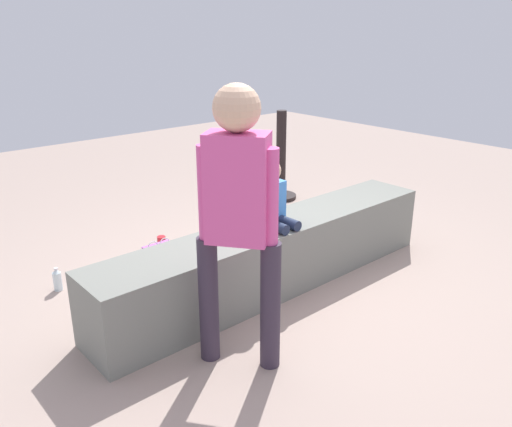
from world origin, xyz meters
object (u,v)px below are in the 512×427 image
Objects in this scene: child_seated at (271,197)px; adult_standing at (238,206)px; cake_plate at (244,236)px; gift_bag at (160,261)px; water_bottle_far_side at (57,280)px; party_cup_red at (162,241)px; cake_box_white at (299,220)px; water_bottle_near_gift at (283,203)px; handbag_black_leather at (248,208)px.

child_seated is 0.95m from adult_standing.
cake_plate is 0.89m from gift_bag.
adult_standing is 8.76× the size of water_bottle_far_side.
cake_plate is 1.49m from water_bottle_far_side.
water_bottle_far_side is 1.04m from party_cup_red.
party_cup_red is 1.37m from cake_box_white.
cake_plate reaches higher than cake_box_white.
water_bottle_near_gift is at bearing 3.73° from water_bottle_far_side.
cake_plate is at bearing 47.24° from adult_standing.
adult_standing reaches higher than water_bottle_near_gift.
child_seated is at bearing -80.76° from party_cup_red.
water_bottle_near_gift is 2.49m from water_bottle_far_side.
cake_box_white is at bearing 35.34° from adult_standing.
child_seated is at bearing -136.94° from water_bottle_near_gift.
handbag_black_leather is at bearing 174.06° from water_bottle_near_gift.
party_cup_red is (-0.20, 1.22, -0.68)m from child_seated.
party_cup_red is (0.11, 1.29, -0.49)m from cake_plate.
gift_bag is 0.76m from water_bottle_far_side.
adult_standing is (-0.75, -0.54, 0.24)m from child_seated.
adult_standing is 4.79× the size of handbag_black_leather.
water_bottle_far_side is 0.59× the size of cake_box_white.
party_cup_red is (1.02, 0.20, -0.04)m from water_bottle_far_side.
child_seated is 2.64× the size of water_bottle_far_side.
gift_bag is 1.46m from handbag_black_leather.
cake_plate is at bearing -131.08° from handbag_black_leather.
handbag_black_leather is at bearing 119.10° from cake_box_white.
adult_standing is 7.15× the size of cake_plate.
water_bottle_far_side is (-2.49, -0.16, -0.01)m from water_bottle_near_gift.
gift_bag is 1.62m from cake_box_white.
handbag_black_leather reaches higher than party_cup_red.
cake_box_white is (1.62, 0.06, -0.08)m from gift_bag.
child_seated is at bearing -145.08° from cake_box_white.
water_bottle_near_gift reaches higher than cake_box_white.
water_bottle_far_side is 2.32m from cake_box_white.
party_cup_red is (0.33, 0.53, -0.09)m from gift_bag.
adult_standing is 17.62× the size of party_cup_red.
gift_bag is (-0.22, 0.76, -0.39)m from cake_plate.
child_seated is at bearing -52.63° from gift_bag.
water_bottle_near_gift reaches higher than party_cup_red.
water_bottle_near_gift is at bearing 38.47° from cake_plate.
cake_box_white is at bearing 34.92° from child_seated.
child_seated is 1.48m from cake_box_white.
gift_bag is (0.21, 1.24, -0.83)m from adult_standing.
child_seated is 0.37m from cake_plate.
gift_bag is 1.03× the size of cake_box_white.
gift_bag is at bearing 127.37° from child_seated.
child_seated is 1.55× the size of cake_box_white.
water_bottle_far_side is at bearing -168.84° from party_cup_red.
water_bottle_far_side reaches higher than party_cup_red.
water_bottle_far_side is at bearing 106.76° from adult_standing.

